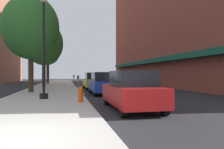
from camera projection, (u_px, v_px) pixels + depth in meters
ground_plane at (92, 88)px, 23.24m from camera, size 90.00×90.00×0.00m
sidewalk_slab at (54, 88)px, 23.40m from camera, size 4.80×50.00×0.12m
lamppost at (44, 44)px, 12.59m from camera, size 0.48×0.48×5.90m
fire_hydrant at (81, 94)px, 11.10m from camera, size 0.33×0.26×0.79m
parking_meter_near at (74, 80)px, 22.06m from camera, size 0.14×0.09×1.31m
parking_meter_far at (78, 83)px, 14.65m from camera, size 0.14×0.09×1.31m
tree_near at (48, 51)px, 32.27m from camera, size 3.61×3.61×6.87m
tree_mid at (31, 28)px, 17.36m from camera, size 4.37×4.37×7.57m
tree_far at (44, 43)px, 24.79m from camera, size 4.25×4.25×7.26m
car_red at (131, 91)px, 9.50m from camera, size 1.80×4.30×1.66m
car_blue at (103, 83)px, 16.66m from camera, size 1.80×4.30×1.66m
car_yellow at (94, 81)px, 22.30m from camera, size 1.80×4.30×1.66m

